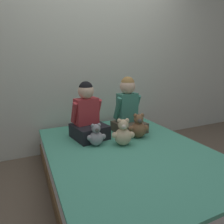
{
  "coord_description": "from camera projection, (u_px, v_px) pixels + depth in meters",
  "views": [
    {
      "loc": [
        -0.89,
        -1.55,
        1.19
      ],
      "look_at": [
        0.0,
        0.39,
        0.64
      ],
      "focal_mm": 32.0,
      "sensor_mm": 36.0,
      "label": 1
    }
  ],
  "objects": [
    {
      "name": "ground_plane",
      "position": [
        128.0,
        182.0,
        2.02
      ],
      "size": [
        14.0,
        14.0,
        0.0
      ],
      "primitive_type": "plane",
      "color": "brown"
    },
    {
      "name": "wall_behind_bed",
      "position": [
        91.0,
        56.0,
        2.63
      ],
      "size": [
        8.0,
        0.06,
        2.5
      ],
      "color": "beige",
      "rests_on": "ground_plane"
    },
    {
      "name": "bed",
      "position": [
        128.0,
        166.0,
        1.97
      ],
      "size": [
        1.49,
        1.92,
        0.36
      ],
      "color": "brown",
      "rests_on": "ground_plane"
    },
    {
      "name": "child_on_left",
      "position": [
        88.0,
        116.0,
        2.18
      ],
      "size": [
        0.4,
        0.41,
        0.62
      ],
      "rotation": [
        0.0,
        0.0,
        0.19
      ],
      "color": "black",
      "rests_on": "bed"
    },
    {
      "name": "child_on_right",
      "position": [
        128.0,
        108.0,
        2.37
      ],
      "size": [
        0.37,
        0.36,
        0.65
      ],
      "rotation": [
        0.0,
        0.0,
        0.1
      ],
      "color": "brown",
      "rests_on": "bed"
    },
    {
      "name": "teddy_bear_held_by_left_child",
      "position": [
        96.0,
        136.0,
        2.0
      ],
      "size": [
        0.19,
        0.14,
        0.23
      ],
      "rotation": [
        0.0,
        0.0,
        -0.14
      ],
      "color": "#939399",
      "rests_on": "bed"
    },
    {
      "name": "teddy_bear_held_by_right_child",
      "position": [
        138.0,
        127.0,
        2.2
      ],
      "size": [
        0.22,
        0.17,
        0.27
      ],
      "rotation": [
        0.0,
        0.0,
        -0.29
      ],
      "color": "brown",
      "rests_on": "bed"
    },
    {
      "name": "teddy_bear_between_children",
      "position": [
        123.0,
        134.0,
        2.0
      ],
      "size": [
        0.22,
        0.17,
        0.28
      ],
      "rotation": [
        0.0,
        0.0,
        -0.34
      ],
      "color": "#D1B78E",
      "rests_on": "bed"
    }
  ]
}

